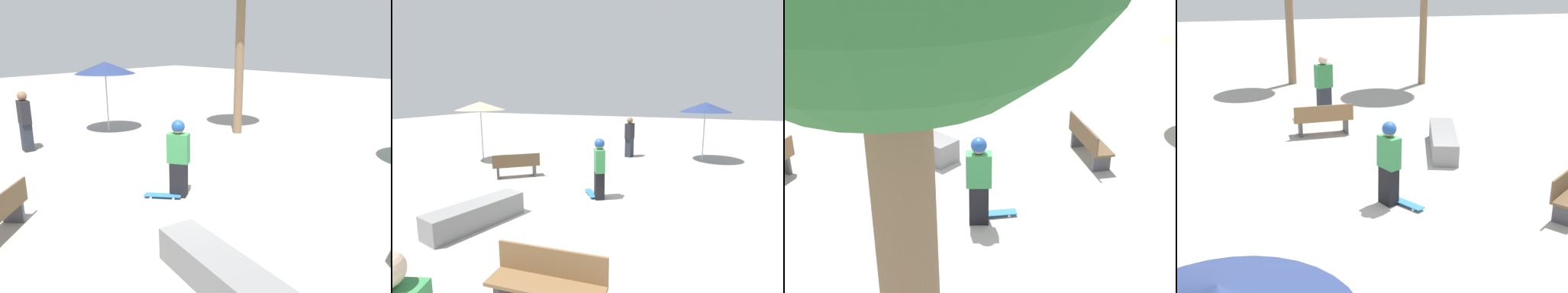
% 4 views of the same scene
% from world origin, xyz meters
% --- Properties ---
extents(ground_plane, '(60.00, 60.00, 0.00)m').
position_xyz_m(ground_plane, '(0.00, 0.00, 0.00)').
color(ground_plane, '#ADA8A0').
extents(skater_main, '(0.52, 0.43, 1.70)m').
position_xyz_m(skater_main, '(-0.35, 0.33, 0.92)').
color(skater_main, black).
rests_on(skater_main, ground_plane).
extents(skateboard, '(0.77, 0.63, 0.07)m').
position_xyz_m(skateboard, '(-0.52, 0.02, 0.06)').
color(skateboard, teal).
rests_on(skateboard, ground_plane).
extents(concrete_ledge, '(2.34, 1.12, 0.52)m').
position_xyz_m(concrete_ledge, '(2.33, -1.62, 0.26)').
color(concrete_ledge, gray).
rests_on(concrete_ledge, ground_plane).
extents(bench_near, '(1.36, 1.51, 0.85)m').
position_xyz_m(bench_near, '(-1.33, -3.08, 0.43)').
color(bench_near, '#47474C').
rests_on(bench_near, ground_plane).
extents(bench_far, '(0.56, 1.63, 0.85)m').
position_xyz_m(bench_far, '(4.15, 1.19, 0.43)').
color(bench_far, '#47474C').
rests_on(bench_far, ground_plane).
extents(shade_umbrella_navy, '(2.14, 2.14, 2.54)m').
position_xyz_m(shade_umbrella_navy, '(-6.50, 2.90, 2.33)').
color(shade_umbrella_navy, '#B7B7BC').
rests_on(shade_umbrella_navy, ground_plane).
extents(shade_umbrella_tan, '(2.04, 2.04, 2.56)m').
position_xyz_m(shade_umbrella_tan, '(-3.08, -6.03, 2.38)').
color(shade_umbrella_tan, '#B7B7BC').
rests_on(shade_umbrella_tan, ground_plane).
extents(bystander_watching, '(0.54, 0.36, 1.83)m').
position_xyz_m(bystander_watching, '(-6.24, -0.28, 0.91)').
color(bystander_watching, '#282D38').
rests_on(bystander_watching, ground_plane).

